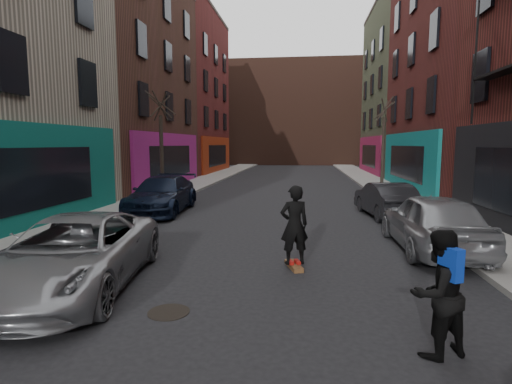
% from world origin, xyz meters
% --- Properties ---
extents(sidewalk_left, '(2.50, 84.00, 0.13)m').
position_xyz_m(sidewalk_left, '(-6.25, 30.00, 0.07)').
color(sidewalk_left, gray).
rests_on(sidewalk_left, ground).
extents(sidewalk_right, '(2.50, 84.00, 0.13)m').
position_xyz_m(sidewalk_right, '(6.25, 30.00, 0.07)').
color(sidewalk_right, gray).
rests_on(sidewalk_right, ground).
extents(building_far, '(40.00, 10.00, 14.00)m').
position_xyz_m(building_far, '(0.00, 56.00, 7.00)').
color(building_far, '#47281E').
rests_on(building_far, ground).
extents(tree_left_far, '(2.00, 2.00, 6.50)m').
position_xyz_m(tree_left_far, '(-6.20, 18.00, 3.38)').
color(tree_left_far, black).
rests_on(tree_left_far, sidewalk_left).
extents(tree_right_far, '(2.00, 2.00, 6.80)m').
position_xyz_m(tree_right_far, '(6.20, 24.00, 3.53)').
color(tree_right_far, black).
rests_on(tree_right_far, sidewalk_right).
extents(parked_left_far, '(3.02, 5.35, 1.41)m').
position_xyz_m(parked_left_far, '(-3.20, 4.81, 0.71)').
color(parked_left_far, gray).
rests_on(parked_left_far, ground).
extents(parked_left_end, '(2.34, 5.21, 1.48)m').
position_xyz_m(parked_left_end, '(-4.60, 13.55, 0.74)').
color(parked_left_end, black).
rests_on(parked_left_end, ground).
extents(parked_right_far, '(1.95, 4.64, 1.57)m').
position_xyz_m(parked_right_far, '(4.60, 8.55, 0.78)').
color(parked_right_far, '#919499').
rests_on(parked_right_far, ground).
extents(parked_right_end, '(1.96, 4.24, 1.35)m').
position_xyz_m(parked_right_end, '(4.39, 13.58, 0.67)').
color(parked_right_end, black).
rests_on(parked_right_end, ground).
extents(skateboard, '(0.46, 0.83, 0.10)m').
position_xyz_m(skateboard, '(1.03, 6.63, 0.05)').
color(skateboard, brown).
rests_on(skateboard, ground).
extents(skateboarder, '(0.76, 0.62, 1.80)m').
position_xyz_m(skateboarder, '(1.03, 6.63, 1.00)').
color(skateboarder, black).
rests_on(skateboarder, skateboard).
extents(pedestrian, '(1.03, 0.95, 1.71)m').
position_xyz_m(pedestrian, '(3.00, 3.05, 0.87)').
color(pedestrian, black).
rests_on(pedestrian, ground).
extents(manhole, '(0.86, 0.86, 0.01)m').
position_xyz_m(manhole, '(-1.00, 3.94, 0.01)').
color(manhole, black).
rests_on(manhole, ground).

